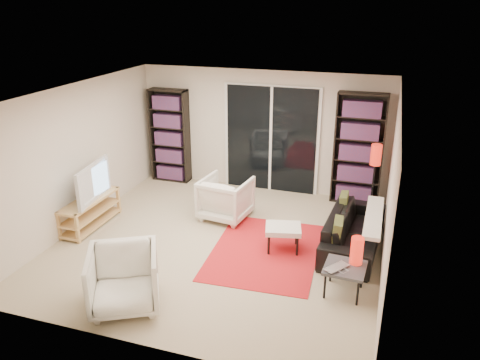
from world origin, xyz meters
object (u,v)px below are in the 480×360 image
armchair_front (124,279)px  bookshelf_right (358,150)px  tv_stand (90,212)px  side_table (345,269)px  bookshelf_left (170,136)px  sofa (354,230)px  ottoman (283,230)px  armchair_back (226,198)px  floor_lamp (375,163)px

armchair_front → bookshelf_right: bearing=32.0°
bookshelf_right → tv_stand: 4.93m
bookshelf_right → side_table: bearing=-87.5°
bookshelf_left → bookshelf_right: (3.85, -0.00, 0.07)m
bookshelf_left → sofa: (4.00, -1.80, -0.69)m
bookshelf_left → ottoman: bookshelf_left is taller
tv_stand → armchair_back: 2.33m
ottoman → bookshelf_right: bearing=68.3°
side_table → floor_lamp: bearing=85.6°
bookshelf_right → tv_stand: bearing=-150.0°
bookshelf_left → armchair_front: bearing=-71.9°
armchair_front → floor_lamp: floor_lamp is taller
ottoman → tv_stand: bearing=-176.5°
bookshelf_left → ottoman: 3.76m
bookshelf_right → floor_lamp: bearing=-60.6°
tv_stand → armchair_back: armchair_back is taller
sofa → side_table: (-0.01, -1.31, 0.07)m
sofa → floor_lamp: floor_lamp is taller
bookshelf_right → sofa: bearing=-85.3°
armchair_back → ottoman: 1.47m
sofa → ottoman: 1.12m
tv_stand → armchair_front: bearing=-46.0°
bookshelf_right → armchair_front: bearing=-120.1°
sofa → armchair_front: 3.58m
bookshelf_right → tv_stand: size_ratio=1.63×
sofa → side_table: bearing=-176.5°
side_table → ottoman: bearing=139.5°
bookshelf_left → sofa: bearing=-24.2°
sofa → armchair_front: armchair_front is taller
bookshelf_right → floor_lamp: bookshelf_right is taller
ottoman → floor_lamp: floor_lamp is taller
tv_stand → armchair_back: (2.10, 1.01, 0.11)m
sofa → ottoman: size_ratio=3.12×
armchair_back → side_table: (2.25, -1.68, -0.02)m
armchair_back → armchair_front: size_ratio=0.96×
ottoman → floor_lamp: size_ratio=0.46×
bookshelf_left → ottoman: (2.96, -2.23, -0.63)m
sofa → side_table: 1.31m
sofa → floor_lamp: 1.43m
bookshelf_right → floor_lamp: (0.33, -0.59, -0.03)m
sofa → floor_lamp: bearing=-4.8°
armchair_front → ottoman: armchair_front is taller
floor_lamp → tv_stand: bearing=-157.9°
bookshelf_right → bookshelf_left: bearing=180.0°
bookshelf_right → armchair_back: bearing=-146.0°
armchair_front → floor_lamp: (2.79, 3.65, 0.63)m
bookshelf_right → ottoman: (-0.89, -2.23, -0.71)m
bookshelf_left → ottoman: size_ratio=3.12×
bookshelf_left → sofa: 4.44m
bookshelf_right → sofa: (0.15, -1.80, -0.76)m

